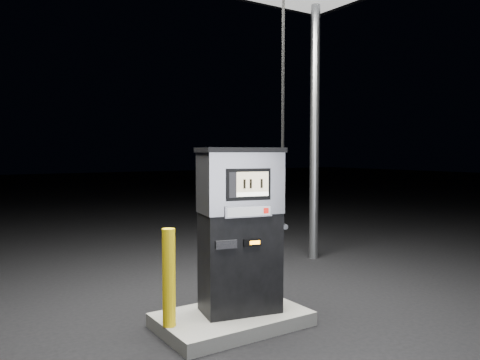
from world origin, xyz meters
TOP-DOWN VIEW (x-y plane):
  - ground at (0.00, 0.00)m, footprint 80.00×80.00m
  - pump_island at (0.00, 0.00)m, footprint 1.60×1.00m
  - fuel_dispenser at (0.11, 0.00)m, footprint 1.04×0.71m
  - bollard_left at (-0.74, 0.02)m, footprint 0.17×0.17m
  - bollard_right at (0.55, -0.08)m, footprint 0.16×0.16m

SIDE VIEW (x-z plane):
  - ground at x=0.00m, z-range 0.00..0.00m
  - pump_island at x=0.00m, z-range 0.00..0.15m
  - bollard_right at x=0.55m, z-range 0.15..1.08m
  - bollard_left at x=-0.74m, z-range 0.15..1.15m
  - fuel_dispenser at x=0.11m, z-range -0.80..2.96m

